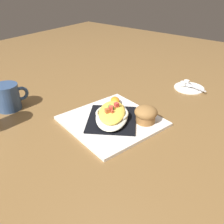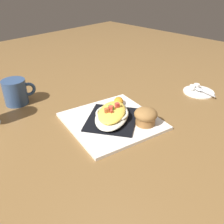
# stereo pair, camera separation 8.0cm
# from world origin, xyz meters

# --- Properties ---
(ground_plane) EXTENTS (2.60, 2.60, 0.00)m
(ground_plane) POSITION_xyz_m (0.00, 0.00, 0.00)
(ground_plane) COLOR brown
(square_plate) EXTENTS (0.34, 0.34, 0.01)m
(square_plate) POSITION_xyz_m (0.00, 0.00, 0.01)
(square_plate) COLOR white
(square_plate) RESTS_ON ground_plane
(folded_napkin) EXTENTS (0.23, 0.23, 0.01)m
(folded_napkin) POSITION_xyz_m (0.00, 0.00, 0.01)
(folded_napkin) COLOR black
(folded_napkin) RESTS_ON square_plate
(gratin_dish) EXTENTS (0.21, 0.19, 0.05)m
(gratin_dish) POSITION_xyz_m (0.00, -0.00, 0.03)
(gratin_dish) COLOR silver
(gratin_dish) RESTS_ON folded_napkin
(muffin) EXTENTS (0.07, 0.07, 0.06)m
(muffin) POSITION_xyz_m (-0.06, 0.09, 0.04)
(muffin) COLOR olive
(muffin) RESTS_ON square_plate
(orange_garnish) EXTENTS (0.07, 0.06, 0.03)m
(orange_garnish) POSITION_xyz_m (-0.09, -0.06, 0.02)
(orange_garnish) COLOR #53175B
(orange_garnish) RESTS_ON square_plate
(coffee_mug) EXTENTS (0.12, 0.09, 0.09)m
(coffee_mug) POSITION_xyz_m (0.15, -0.35, 0.04)
(coffee_mug) COLOR #304971
(coffee_mug) RESTS_ON ground_plane
(creamer_saucer) EXTENTS (0.12, 0.12, 0.01)m
(creamer_saucer) POSITION_xyz_m (-0.42, 0.10, 0.00)
(creamer_saucer) COLOR white
(creamer_saucer) RESTS_ON ground_plane
(spoon) EXTENTS (0.04, 0.10, 0.01)m
(spoon) POSITION_xyz_m (-0.41, 0.10, 0.01)
(spoon) COLOR silver
(spoon) RESTS_ON creamer_saucer
(creamer_cup_0) EXTENTS (0.02, 0.02, 0.02)m
(creamer_cup_0) POSITION_xyz_m (-0.43, 0.07, 0.02)
(creamer_cup_0) COLOR white
(creamer_cup_0) RESTS_ON creamer_saucer
(creamer_cup_1) EXTENTS (0.02, 0.02, 0.02)m
(creamer_cup_1) POSITION_xyz_m (-0.41, 0.07, 0.02)
(creamer_cup_1) COLOR white
(creamer_cup_1) RESTS_ON creamer_saucer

